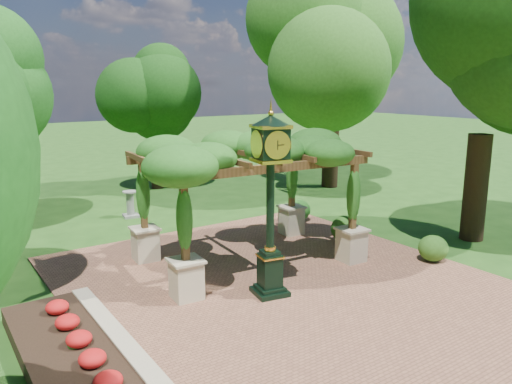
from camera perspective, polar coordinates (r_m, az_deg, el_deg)
ground at (r=12.07m, az=6.92°, el=-12.38°), size 120.00×120.00×0.00m
brick_plaza at (r=12.76m, az=3.90°, el=-10.81°), size 10.00×12.00×0.04m
border_wall at (r=10.28m, az=-15.55°, el=-16.17°), size 0.35×5.00×0.40m
flower_bed at (r=10.09m, az=-20.59°, el=-17.26°), size 1.50×5.00×0.36m
pedestal_clock at (r=11.53m, az=1.66°, el=0.32°), size 1.01×1.01×4.39m
pergola at (r=13.78m, az=-0.94°, el=4.01°), size 6.14×4.12×3.70m
sundial at (r=19.66m, az=-14.17°, el=-1.53°), size 0.64×0.64×1.02m
shrub_front at (r=15.20m, az=19.59°, el=-6.08°), size 0.98×0.98×0.75m
shrub_mid at (r=16.24m, az=10.23°, el=-4.17°), size 1.21×1.21×0.86m
shrub_back at (r=18.53m, az=4.89°, el=-2.07°), size 1.10×1.10×0.79m
tree_north at (r=24.40m, az=-11.61°, el=11.30°), size 3.39×3.39×6.86m
tree_east_far at (r=24.68m, az=8.89°, el=16.29°), size 5.74×5.74×9.88m
tree_east_near at (r=17.31m, az=25.12°, el=14.89°), size 5.31×5.31×8.93m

